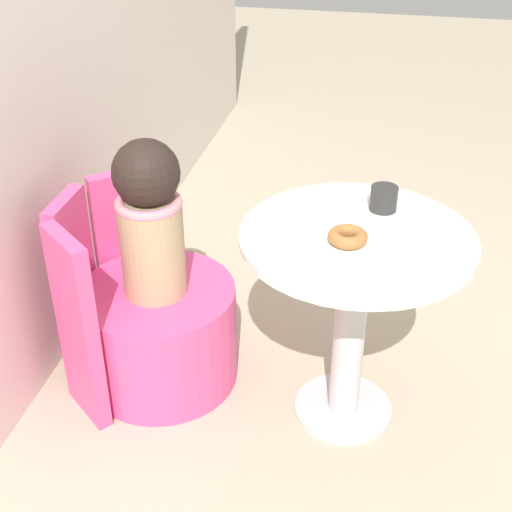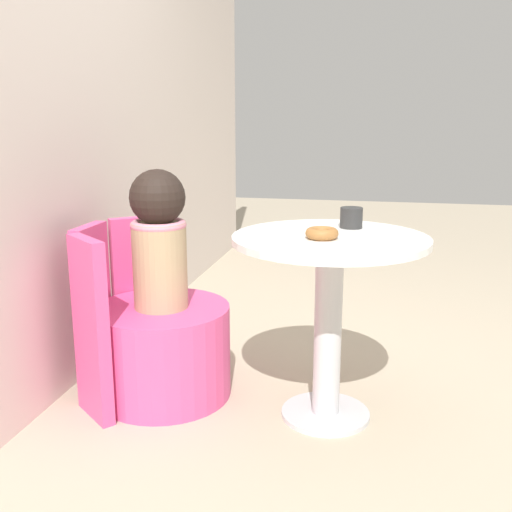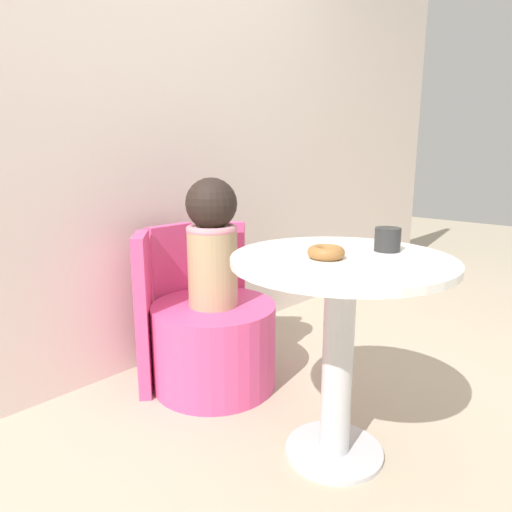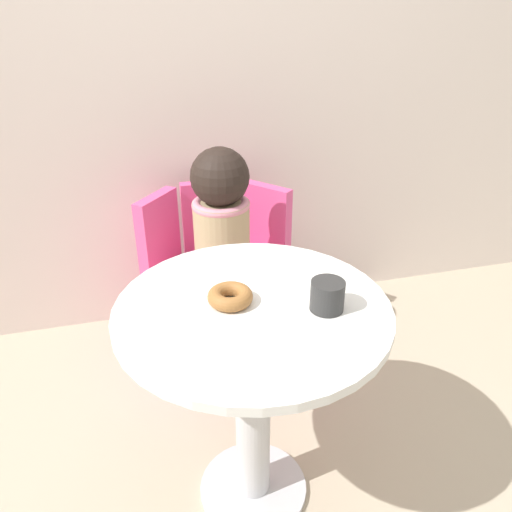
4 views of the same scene
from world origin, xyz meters
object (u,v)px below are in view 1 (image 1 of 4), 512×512
Objects in this scene: child_figure at (150,218)px; cup at (384,198)px; round_table at (353,287)px; donut at (348,237)px; tub_chair at (160,333)px.

cup is at bearing -80.22° from child_figure.
round_table is 6.08× the size of donut.
child_figure is at bearing 85.78° from round_table.
child_figure is 4.70× the size of donut.
cup is at bearing -19.55° from round_table.
child_figure reaches higher than cup.
child_figure is at bearing 81.04° from donut.
cup is at bearing -21.19° from donut.
cup reaches higher than donut.
tub_chair is at bearing 81.04° from donut.
child_figure is at bearing 180.00° from tub_chair.
tub_chair is at bearing 0.00° from child_figure.
donut is (-0.10, -0.64, 0.53)m from tub_chair.
tub_chair is 6.38× the size of cup.
tub_chair is 0.47m from child_figure.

